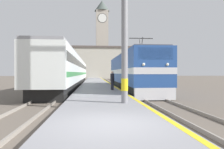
% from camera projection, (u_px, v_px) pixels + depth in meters
% --- Properties ---
extents(ground_plane, '(200.00, 200.00, 0.00)m').
position_uv_depth(ground_plane, '(96.00, 84.00, 36.23)').
color(ground_plane, '#60564C').
extents(platform, '(3.96, 140.00, 0.41)m').
position_uv_depth(platform, '(96.00, 85.00, 31.25)').
color(platform, gray).
rests_on(platform, ground).
extents(rail_track_near, '(2.83, 140.00, 0.16)m').
position_uv_depth(rail_track_near, '(121.00, 86.00, 31.57)').
color(rail_track_near, '#60564C').
rests_on(rail_track_near, ground).
extents(rail_track_far, '(2.83, 140.00, 0.16)m').
position_uv_depth(rail_track_far, '(71.00, 86.00, 30.94)').
color(rail_track_far, '#60564C').
rests_on(rail_track_far, ground).
extents(locomotive_train, '(2.92, 17.32, 4.84)m').
position_uv_depth(locomotive_train, '(132.00, 72.00, 22.75)').
color(locomotive_train, black).
rests_on(locomotive_train, ground).
extents(passenger_train, '(2.92, 40.09, 4.03)m').
position_uv_depth(passenger_train, '(72.00, 71.00, 32.59)').
color(passenger_train, black).
rests_on(passenger_train, ground).
extents(catenary_mast, '(2.85, 0.33, 7.73)m').
position_uv_depth(catenary_mast, '(126.00, 25.00, 10.66)').
color(catenary_mast, gray).
rests_on(catenary_mast, platform).
extents(person_on_platform, '(0.34, 0.34, 1.62)m').
position_uv_depth(person_on_platform, '(112.00, 80.00, 18.83)').
color(person_on_platform, '#23232D').
rests_on(person_on_platform, platform).
extents(clock_tower, '(5.62, 5.62, 29.24)m').
position_uv_depth(clock_tower, '(102.00, 37.00, 82.42)').
color(clock_tower, '#ADA393').
rests_on(clock_tower, ground).
extents(station_building, '(24.04, 9.84, 10.12)m').
position_uv_depth(station_building, '(95.00, 63.00, 70.78)').
color(station_building, '#B7B2A3').
rests_on(station_building, ground).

